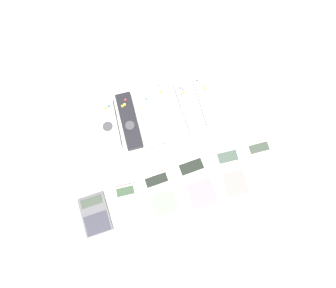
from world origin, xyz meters
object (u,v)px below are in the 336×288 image
(remote_5, at_px, (208,101))
(calculator_5, at_px, (263,161))
(calculator_4, at_px, (232,173))
(remote_2, at_px, (150,118))
(remote_1, at_px, (129,121))
(remote_3, at_px, (170,112))
(calculator_0, at_px, (95,215))
(remote_4, at_px, (188,106))
(calculator_2, at_px, (161,194))
(calculator_3, at_px, (198,183))
(calculator_1, at_px, (128,204))
(remote_0, at_px, (108,126))

(remote_5, distance_m, calculator_5, 0.25)
(remote_5, relative_size, calculator_4, 1.21)
(remote_2, height_order, calculator_4, remote_2)
(remote_1, bearing_deg, remote_3, -1.42)
(calculator_0, relative_size, calculator_5, 0.93)
(calculator_0, bearing_deg, remote_4, 32.53)
(calculator_2, relative_size, calculator_3, 0.83)
(remote_2, height_order, remote_4, remote_2)
(calculator_1, height_order, calculator_2, calculator_1)
(remote_0, bearing_deg, calculator_0, -108.12)
(remote_3, bearing_deg, calculator_3, -85.72)
(remote_3, distance_m, calculator_1, 0.31)
(remote_3, height_order, calculator_0, remote_3)
(remote_5, height_order, calculator_3, remote_5)
(remote_3, bearing_deg, remote_4, 5.35)
(remote_0, height_order, calculator_0, remote_0)
(remote_0, relative_size, calculator_1, 1.42)
(remote_0, xyz_separation_m, remote_5, (0.32, -0.01, -0.00))
(remote_1, height_order, calculator_1, remote_1)
(remote_2, relative_size, remote_5, 1.05)
(remote_3, bearing_deg, calculator_2, -111.42)
(remote_2, relative_size, calculator_4, 1.28)
(remote_5, xyz_separation_m, calculator_5, (0.10, -0.23, -0.00))
(calculator_1, bearing_deg, remote_2, 63.94)
(remote_2, height_order, remote_3, remote_2)
(calculator_1, relative_size, calculator_3, 0.73)
(remote_3, xyz_separation_m, calculator_5, (0.23, -0.23, -0.00))
(remote_0, xyz_separation_m, remote_2, (0.13, -0.01, 0.00))
(calculator_5, bearing_deg, remote_5, 114.49)
(calculator_3, relative_size, calculator_5, 1.27)
(remote_3, distance_m, calculator_3, 0.24)
(remote_0, xyz_separation_m, calculator_1, (-0.00, -0.25, -0.00))
(remote_0, bearing_deg, remote_5, 2.09)
(remote_4, height_order, remote_5, remote_5)
(remote_5, bearing_deg, calculator_5, -65.70)
(calculator_3, bearing_deg, remote_1, 117.19)
(remote_4, height_order, calculator_3, remote_4)
(calculator_3, bearing_deg, remote_3, 89.93)
(remote_1, xyz_separation_m, remote_3, (0.13, -0.01, -0.00))
(remote_1, bearing_deg, calculator_3, -57.56)
(calculator_3, bearing_deg, remote_0, 127.10)
(calculator_0, xyz_separation_m, calculator_2, (0.20, 0.00, 0.00))
(remote_5, xyz_separation_m, calculator_1, (-0.32, -0.24, -0.00))
(calculator_2, bearing_deg, remote_5, 44.07)
(calculator_2, bearing_deg, remote_0, 108.99)
(remote_5, distance_m, calculator_3, 0.26)
(remote_0, xyz_separation_m, calculator_5, (0.42, -0.24, -0.01))
(remote_5, height_order, calculator_0, remote_5)
(remote_5, bearing_deg, calculator_3, -113.79)
(calculator_2, xyz_separation_m, calculator_4, (0.22, 0.00, -0.00))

